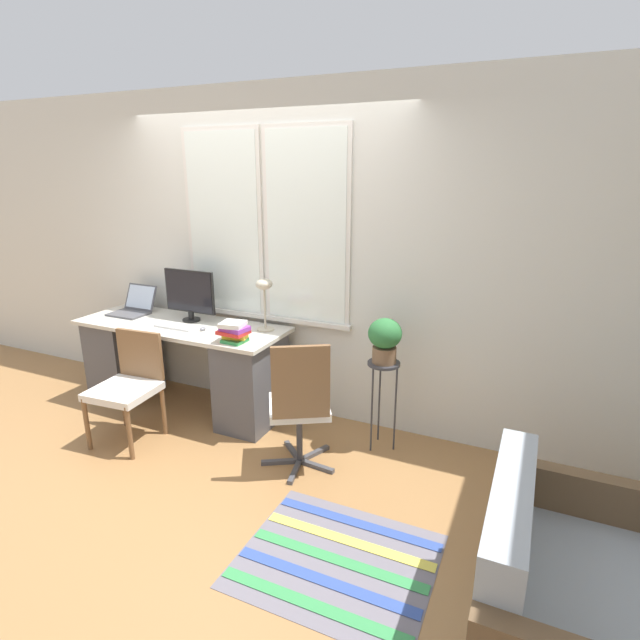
% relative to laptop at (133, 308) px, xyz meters
% --- Properties ---
extents(ground_plane, '(14.00, 14.00, 0.00)m').
position_rel_laptop_xyz_m(ground_plane, '(1.24, -0.41, -0.83)').
color(ground_plane, '#9E7042').
extents(wall_back_with_window, '(9.00, 0.12, 2.70)m').
position_rel_laptop_xyz_m(wall_back_with_window, '(1.24, 0.32, 0.53)').
color(wall_back_with_window, silver).
rests_on(wall_back_with_window, ground_plane).
extents(desk, '(1.87, 0.66, 0.78)m').
position_rel_laptop_xyz_m(desk, '(0.61, -0.08, -0.42)').
color(desk, beige).
rests_on(desk, ground_plane).
extents(laptop, '(0.33, 0.34, 0.24)m').
position_rel_laptop_xyz_m(laptop, '(0.00, 0.00, 0.00)').
color(laptop, '#4C4C51').
rests_on(laptop, desk).
extents(monitor, '(0.50, 0.15, 0.45)m').
position_rel_laptop_xyz_m(monitor, '(0.64, 0.03, 0.19)').
color(monitor, black).
rests_on(monitor, desk).
extents(keyboard, '(0.37, 0.13, 0.02)m').
position_rel_laptop_xyz_m(keyboard, '(0.64, -0.18, -0.04)').
color(keyboard, silver).
rests_on(keyboard, desk).
extents(mouse, '(0.04, 0.06, 0.03)m').
position_rel_laptop_xyz_m(mouse, '(0.90, -0.16, -0.04)').
color(mouse, slate).
rests_on(mouse, desk).
extents(desk_lamp, '(0.14, 0.14, 0.43)m').
position_rel_laptop_xyz_m(desk_lamp, '(1.36, 0.08, 0.28)').
color(desk_lamp, '#BCB299').
rests_on(desk_lamp, desk).
extents(book_stack, '(0.23, 0.19, 0.16)m').
position_rel_laptop_xyz_m(book_stack, '(1.30, -0.28, 0.03)').
color(book_stack, green).
rests_on(book_stack, desk).
extents(desk_chair_wooden, '(0.48, 0.49, 0.84)m').
position_rel_laptop_xyz_m(desk_chair_wooden, '(0.57, -0.69, -0.37)').
color(desk_chair_wooden, brown).
rests_on(desk_chair_wooden, ground_plane).
extents(office_chair_swivel, '(0.56, 0.57, 0.98)m').
position_rel_laptop_xyz_m(office_chair_swivel, '(1.98, -0.53, -0.33)').
color(office_chair_swivel, '#47474C').
rests_on(office_chair_swivel, ground_plane).
extents(couch_loveseat, '(0.82, 1.12, 0.82)m').
position_rel_laptop_xyz_m(couch_loveseat, '(3.67, -1.37, -0.55)').
color(couch_loveseat, '#9EA8B2').
rests_on(couch_loveseat, ground_plane).
extents(plant_stand, '(0.24, 0.24, 0.70)m').
position_rel_laptop_xyz_m(plant_stand, '(2.40, -0.01, -0.24)').
color(plant_stand, '#333338').
rests_on(plant_stand, ground_plane).
extents(potted_plant, '(0.24, 0.24, 0.33)m').
position_rel_laptop_xyz_m(potted_plant, '(2.40, -0.01, 0.05)').
color(potted_plant, brown).
rests_on(potted_plant, plant_stand).
extents(floor_rug_striped, '(1.04, 0.89, 0.01)m').
position_rel_laptop_xyz_m(floor_rug_striped, '(2.55, -1.23, -0.83)').
color(floor_rug_striped, slate).
rests_on(floor_rug_striped, ground_plane).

